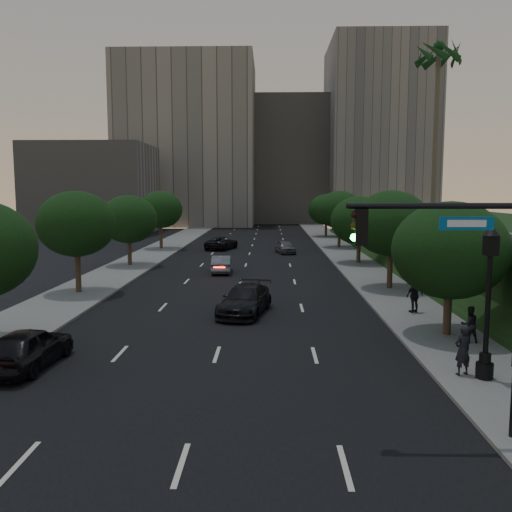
{
  "coord_description": "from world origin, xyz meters",
  "views": [
    {
      "loc": [
        2.15,
        -16.48,
        6.68
      ],
      "look_at": [
        1.5,
        9.13,
        3.6
      ],
      "focal_mm": 38.0,
      "sensor_mm": 36.0,
      "label": 1
    }
  ],
  "objects_px": {
    "sedan_mid_left": "(222,264)",
    "sedan_near_right": "(245,300)",
    "traffic_signal_mast": "(509,306)",
    "sedan_far_left": "(222,243)",
    "sedan_far_right": "(285,247)",
    "pedestrian_a": "(463,350)",
    "sedan_near_left": "(28,348)",
    "pedestrian_c": "(415,295)",
    "pedestrian_b": "(469,324)",
    "street_lamp": "(488,309)"
  },
  "relations": [
    {
      "from": "pedestrian_c",
      "to": "sedan_near_right",
      "type": "bearing_deg",
      "value": -28.09
    },
    {
      "from": "traffic_signal_mast",
      "to": "pedestrian_a",
      "type": "height_order",
      "value": "traffic_signal_mast"
    },
    {
      "from": "sedan_far_left",
      "to": "pedestrian_a",
      "type": "distance_m",
      "value": 44.64
    },
    {
      "from": "sedan_far_left",
      "to": "pedestrian_c",
      "type": "height_order",
      "value": "pedestrian_c"
    },
    {
      "from": "sedan_near_left",
      "to": "pedestrian_b",
      "type": "distance_m",
      "value": 18.12
    },
    {
      "from": "sedan_far_left",
      "to": "pedestrian_a",
      "type": "height_order",
      "value": "pedestrian_a"
    },
    {
      "from": "pedestrian_b",
      "to": "pedestrian_c",
      "type": "distance_m",
      "value": 5.88
    },
    {
      "from": "sedan_far_right",
      "to": "pedestrian_a",
      "type": "distance_m",
      "value": 39.47
    },
    {
      "from": "sedan_far_left",
      "to": "sedan_mid_left",
      "type": "bearing_deg",
      "value": 111.18
    },
    {
      "from": "pedestrian_b",
      "to": "pedestrian_a",
      "type": "bearing_deg",
      "value": 60.88
    },
    {
      "from": "sedan_far_left",
      "to": "pedestrian_a",
      "type": "relative_size",
      "value": 3.01
    },
    {
      "from": "pedestrian_a",
      "to": "pedestrian_b",
      "type": "relative_size",
      "value": 1.12
    },
    {
      "from": "sedan_near_right",
      "to": "pedestrian_c",
      "type": "distance_m",
      "value": 9.17
    },
    {
      "from": "sedan_far_right",
      "to": "pedestrian_c",
      "type": "distance_m",
      "value": 29.75
    },
    {
      "from": "sedan_near_left",
      "to": "pedestrian_c",
      "type": "distance_m",
      "value": 19.32
    },
    {
      "from": "sedan_near_right",
      "to": "street_lamp",
      "type": "bearing_deg",
      "value": -37.83
    },
    {
      "from": "street_lamp",
      "to": "sedan_far_right",
      "type": "distance_m",
      "value": 39.95
    },
    {
      "from": "pedestrian_b",
      "to": "pedestrian_c",
      "type": "relative_size",
      "value": 0.86
    },
    {
      "from": "sedan_far_left",
      "to": "sedan_near_right",
      "type": "bearing_deg",
      "value": 113.42
    },
    {
      "from": "pedestrian_c",
      "to": "pedestrian_b",
      "type": "bearing_deg",
      "value": 70.04
    },
    {
      "from": "traffic_signal_mast",
      "to": "sedan_far_right",
      "type": "xyz_separation_m",
      "value": [
        -4.63,
        43.93,
        -2.97
      ]
    },
    {
      "from": "traffic_signal_mast",
      "to": "sedan_far_left",
      "type": "relative_size",
      "value": 1.3
    },
    {
      "from": "sedan_near_left",
      "to": "sedan_near_right",
      "type": "bearing_deg",
      "value": -126.35
    },
    {
      "from": "street_lamp",
      "to": "traffic_signal_mast",
      "type": "bearing_deg",
      "value": -105.83
    },
    {
      "from": "sedan_far_right",
      "to": "pedestrian_a",
      "type": "bearing_deg",
      "value": -94.89
    },
    {
      "from": "traffic_signal_mast",
      "to": "sedan_near_right",
      "type": "distance_m",
      "value": 16.94
    },
    {
      "from": "pedestrian_a",
      "to": "sedan_near_left",
      "type": "bearing_deg",
      "value": -23.07
    },
    {
      "from": "sedan_far_left",
      "to": "pedestrian_b",
      "type": "bearing_deg",
      "value": 126.3
    },
    {
      "from": "traffic_signal_mast",
      "to": "sedan_far_right",
      "type": "relative_size",
      "value": 1.7
    },
    {
      "from": "sedan_far_right",
      "to": "pedestrian_a",
      "type": "height_order",
      "value": "pedestrian_a"
    },
    {
      "from": "pedestrian_a",
      "to": "sedan_mid_left",
      "type": "bearing_deg",
      "value": -86.89
    },
    {
      "from": "pedestrian_b",
      "to": "sedan_near_right",
      "type": "bearing_deg",
      "value": -36.55
    },
    {
      "from": "sedan_near_left",
      "to": "pedestrian_a",
      "type": "bearing_deg",
      "value": -179.05
    },
    {
      "from": "traffic_signal_mast",
      "to": "sedan_near_right",
      "type": "height_order",
      "value": "traffic_signal_mast"
    },
    {
      "from": "sedan_mid_left",
      "to": "sedan_far_right",
      "type": "bearing_deg",
      "value": -114.28
    },
    {
      "from": "traffic_signal_mast",
      "to": "street_lamp",
      "type": "xyz_separation_m",
      "value": [
        1.27,
        4.47,
        -1.04
      ]
    },
    {
      "from": "street_lamp",
      "to": "sedan_far_left",
      "type": "bearing_deg",
      "value": 106.81
    },
    {
      "from": "street_lamp",
      "to": "sedan_near_left",
      "type": "relative_size",
      "value": 1.2
    },
    {
      "from": "traffic_signal_mast",
      "to": "pedestrian_c",
      "type": "height_order",
      "value": "traffic_signal_mast"
    },
    {
      "from": "sedan_mid_left",
      "to": "pedestrian_b",
      "type": "bearing_deg",
      "value": 118.61
    },
    {
      "from": "sedan_near_right",
      "to": "pedestrian_c",
      "type": "relative_size",
      "value": 2.87
    },
    {
      "from": "traffic_signal_mast",
      "to": "sedan_near_left",
      "type": "xyz_separation_m",
      "value": [
        -15.42,
        5.59,
        -2.88
      ]
    },
    {
      "from": "sedan_mid_left",
      "to": "sedan_near_right",
      "type": "height_order",
      "value": "sedan_near_right"
    },
    {
      "from": "pedestrian_a",
      "to": "pedestrian_b",
      "type": "distance_m",
      "value": 4.57
    },
    {
      "from": "sedan_near_right",
      "to": "pedestrian_c",
      "type": "xyz_separation_m",
      "value": [
        9.17,
        -0.01,
        0.31
      ]
    },
    {
      "from": "sedan_far_right",
      "to": "pedestrian_b",
      "type": "distance_m",
      "value": 35.61
    },
    {
      "from": "sedan_mid_left",
      "to": "sedan_near_right",
      "type": "bearing_deg",
      "value": 97.32
    },
    {
      "from": "pedestrian_a",
      "to": "pedestrian_c",
      "type": "distance_m",
      "value": 10.07
    },
    {
      "from": "traffic_signal_mast",
      "to": "sedan_far_right",
      "type": "distance_m",
      "value": 44.27
    },
    {
      "from": "pedestrian_c",
      "to": "street_lamp",
      "type": "bearing_deg",
      "value": 60.43
    }
  ]
}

